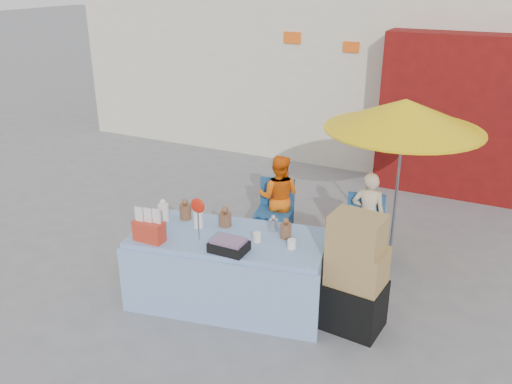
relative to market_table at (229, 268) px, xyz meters
The scene contains 9 objects.
ground 0.51m from the market_table, 102.85° to the left, with size 80.00×80.00×0.00m, color slate.
market_table is the anchor object (origin of this frame).
chair_left 1.59m from the market_table, 95.58° to the left, with size 0.57×0.56×0.85m.
chair_right 1.92m from the market_table, 55.07° to the left, with size 0.57×0.56×0.85m.
vendor_orange 1.72m from the market_table, 95.03° to the left, with size 0.59×0.46×1.20m, color orange.
vendor_beige 2.03m from the market_table, 57.16° to the left, with size 0.43×0.28×1.17m, color beige.
umbrella 2.75m from the market_table, 52.95° to the left, with size 1.90×1.90×2.09m.
box_stack 1.42m from the market_table, ahead, with size 0.63×0.53×1.30m.
tarp_bundle 1.33m from the market_table, behind, with size 0.72×0.58×0.33m, color gold.
Camera 1 is at (2.64, -4.84, 3.51)m, focal length 38.00 mm.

